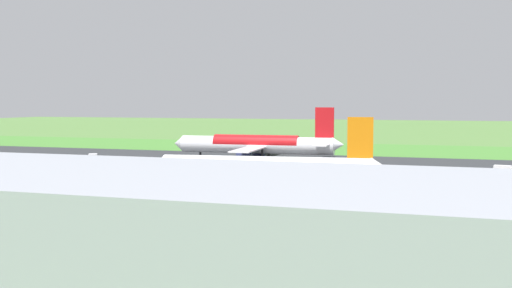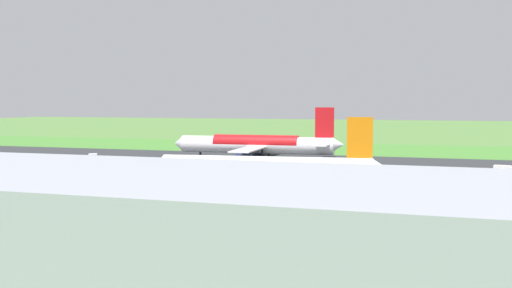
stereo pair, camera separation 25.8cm
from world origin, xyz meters
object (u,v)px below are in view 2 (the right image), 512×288
object	(u,v)px
airliner_parked_mid	(266,167)
service_truck_baggage	(93,158)
service_truck_fuel	(499,171)
no_stopping_sign	(287,146)
airliner_main	(257,145)
traffic_cone_orange	(274,149)

from	to	relation	value
airliner_parked_mid	service_truck_baggage	size ratio (longest dim) A/B	8.05
service_truck_fuel	no_stopping_sign	xyz separation A→B (m)	(65.71, -54.61, 0.29)
service_truck_baggage	airliner_main	bearing A→B (deg)	-145.86
airliner_main	service_truck_baggage	bearing A→B (deg)	34.14
service_truck_fuel	traffic_cone_orange	xyz separation A→B (m)	(71.21, -57.39, -1.13)
traffic_cone_orange	no_stopping_sign	bearing A→B (deg)	153.23
airliner_parked_mid	no_stopping_sign	bearing A→B (deg)	-77.98
airliner_main	airliner_parked_mid	xyz separation A→B (m)	(-19.51, 54.92, -0.42)
airliner_main	traffic_cone_orange	xyz separation A→B (m)	(4.28, -33.78, -4.08)
airliner_main	service_truck_fuel	distance (m)	71.04
no_stopping_sign	traffic_cone_orange	distance (m)	6.32
service_truck_baggage	traffic_cone_orange	xyz separation A→B (m)	(-36.03, -61.11, -1.13)
airliner_parked_mid	service_truck_fuel	world-z (taller)	airliner_parked_mid
airliner_main	airliner_parked_mid	size ratio (longest dim) A/B	1.10
airliner_main	traffic_cone_orange	size ratio (longest dim) A/B	98.37
no_stopping_sign	traffic_cone_orange	size ratio (longest dim) A/B	5.21
service_truck_fuel	airliner_parked_mid	bearing A→B (deg)	33.44
airliner_main	service_truck_baggage	xyz separation A→B (m)	(40.31, 27.33, -2.95)
service_truck_baggage	service_truck_fuel	world-z (taller)	same
airliner_parked_mid	traffic_cone_orange	bearing A→B (deg)	-74.99
service_truck_baggage	no_stopping_sign	xyz separation A→B (m)	(-41.53, -58.34, 0.29)
airliner_main	service_truck_baggage	world-z (taller)	airliner_main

